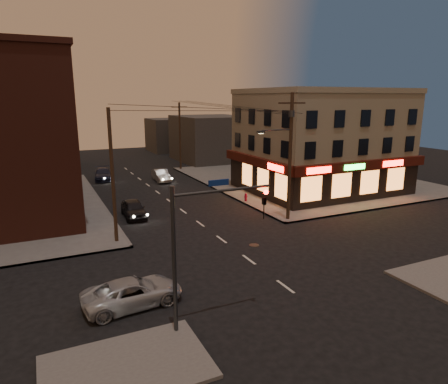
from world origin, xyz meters
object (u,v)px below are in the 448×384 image
sedan_near (134,209)px  fire_hydrant (246,197)px  sedan_far (103,174)px  suv_cross (133,292)px  sedan_mid (161,175)px

sedan_near → fire_hydrant: bearing=3.4°
sedan_near → sedan_far: sedan_near is taller
sedan_far → fire_hydrant: (10.51, -17.05, -0.13)m
sedan_far → sedan_near: bearing=-82.9°
suv_cross → sedan_mid: sedan_mid is taller
suv_cross → fire_hydrant: size_ratio=6.17×
suv_cross → sedan_far: (3.59, 31.78, 0.04)m
sedan_mid → sedan_far: size_ratio=0.88×
suv_cross → fire_hydrant: 20.38m
suv_cross → sedan_mid: 29.65m
sedan_near → sedan_far: (0.22, 17.20, -0.01)m
sedan_far → fire_hydrant: size_ratio=6.29×
fire_hydrant → sedan_near: bearing=-179.2°
sedan_mid → fire_hydrant: size_ratio=5.55×
sedan_near → sedan_far: bearing=91.9°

